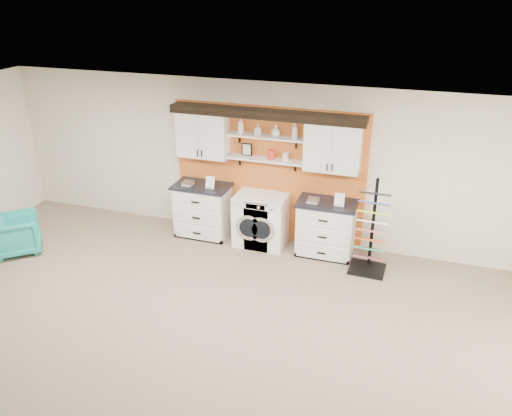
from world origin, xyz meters
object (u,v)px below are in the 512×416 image
(armchair, at_px, (17,234))
(base_cabinet_right, at_px, (326,228))
(sample_rack, at_px, (370,243))
(dryer, at_px, (267,221))
(base_cabinet_left, at_px, (203,210))
(washer, at_px, (255,219))

(armchair, bearing_deg, base_cabinet_right, -112.92)
(base_cabinet_right, height_order, sample_rack, sample_rack)
(base_cabinet_right, distance_m, sample_rack, 0.84)
(dryer, bearing_deg, base_cabinet_left, 179.84)
(sample_rack, bearing_deg, dryer, 171.85)
(base_cabinet_right, bearing_deg, armchair, -162.51)
(base_cabinet_right, xyz_separation_m, sample_rack, (0.77, -0.33, 0.02))
(dryer, bearing_deg, washer, 180.00)
(dryer, height_order, armchair, dryer)
(sample_rack, bearing_deg, armchair, -165.71)
(base_cabinet_left, height_order, dryer, base_cabinet_left)
(dryer, relative_size, sample_rack, 0.59)
(base_cabinet_left, distance_m, washer, 1.00)
(base_cabinet_right, xyz_separation_m, armchair, (-5.04, -1.59, -0.15))
(sample_rack, height_order, armchair, sample_rack)
(sample_rack, relative_size, armchair, 2.13)
(sample_rack, distance_m, armchair, 5.95)
(sample_rack, xyz_separation_m, armchair, (-5.81, -1.26, -0.17))
(washer, relative_size, sample_rack, 0.60)
(base_cabinet_left, distance_m, base_cabinet_right, 2.26)
(base_cabinet_right, bearing_deg, base_cabinet_left, -180.00)
(base_cabinet_left, height_order, base_cabinet_right, base_cabinet_left)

